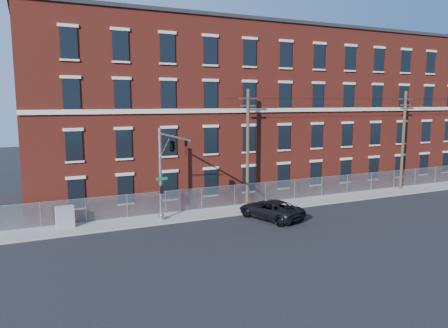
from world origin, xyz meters
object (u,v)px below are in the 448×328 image
utility_pole_near (248,146)px  pickup_truck (270,209)px  utility_cabinet (65,217)px  traffic_signal_mast (169,155)px

utility_pole_near → pickup_truck: bearing=-91.0°
pickup_truck → utility_cabinet: (-14.76, 3.81, 0.15)m
traffic_signal_mast → utility_cabinet: (-6.83, 3.24, -4.49)m
traffic_signal_mast → utility_pole_near: bearing=23.1°
traffic_signal_mast → pickup_truck: bearing=-4.1°
traffic_signal_mast → utility_pole_near: size_ratio=0.70×
traffic_signal_mast → utility_cabinet: bearing=154.7°
traffic_signal_mast → pickup_truck: traffic_signal_mast is taller
utility_pole_near → pickup_truck: 6.08m
pickup_truck → utility_cabinet: size_ratio=3.45×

